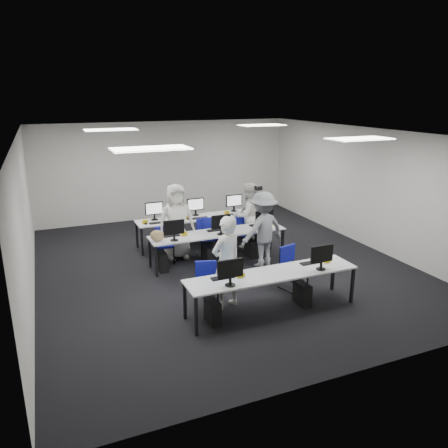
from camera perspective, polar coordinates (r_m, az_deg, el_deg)
name	(u,v)px	position (r m, az deg, el deg)	size (l,w,h in m)	color
room	(221,202)	(9.68, -0.35, 2.93)	(9.00, 9.02, 3.00)	black
ceiling_panels	(221,134)	(9.44, -0.37, 11.72)	(5.20, 4.60, 0.02)	white
desk_front	(272,276)	(7.89, 6.34, -6.74)	(3.20, 0.70, 0.73)	silver
desk_mid	(218,234)	(10.09, -0.78, -1.35)	(3.20, 0.70, 0.73)	silver
desk_back	(198,219)	(11.34, -3.42, 0.68)	(3.20, 0.70, 0.73)	silver
equipment_front	(263,294)	(7.92, 5.10, -9.15)	(2.51, 0.41, 1.19)	#0D54B5
equipment_mid	(211,249)	(10.11, -1.74, -3.24)	(2.91, 0.41, 1.19)	white
equipment_back	(205,230)	(11.51, -2.52, -0.74)	(2.91, 0.41, 1.19)	white
chair_0	(207,294)	(8.14, -2.28, -9.08)	(0.53, 0.55, 0.85)	navy
chair_1	(293,276)	(8.96, 8.98, -6.69)	(0.54, 0.56, 0.87)	navy
chair_2	(165,251)	(10.32, -7.74, -3.57)	(0.45, 0.48, 0.82)	navy
chair_3	(207,245)	(10.61, -2.23, -2.71)	(0.48, 0.52, 0.90)	navy
chair_4	(245,239)	(11.03, 2.75, -2.03)	(0.54, 0.57, 0.85)	navy
chair_5	(169,246)	(10.61, -7.14, -2.90)	(0.46, 0.50, 0.86)	navy
chair_6	(211,240)	(10.92, -1.65, -2.07)	(0.60, 0.62, 0.93)	navy
chair_7	(242,235)	(11.38, 2.31, -1.48)	(0.53, 0.55, 0.82)	navy
handbag	(157,236)	(9.54, -8.71, -1.51)	(0.30, 0.19, 0.25)	#A28053
student_0	(226,263)	(7.90, 0.29, -5.05)	(0.64, 0.42, 1.75)	silver
student_1	(247,215)	(11.07, 3.09, 1.12)	(0.81, 0.63, 1.68)	silver
student_2	(177,221)	(10.38, -6.20, 0.33)	(0.88, 0.57, 1.80)	silver
student_3	(256,216)	(11.26, 4.14, 1.02)	(0.90, 0.38, 1.54)	silver
photographer	(263,230)	(9.85, 5.09, -0.73)	(1.12, 0.64, 1.73)	gray
dslr_camera	(259,188)	(9.75, 4.54, 4.71)	(0.14, 0.18, 0.10)	black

